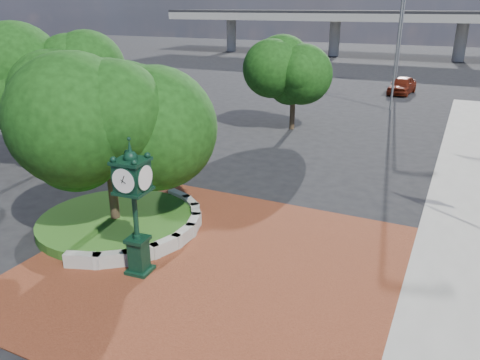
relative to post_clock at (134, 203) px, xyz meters
name	(u,v)px	position (x,y,z in m)	size (l,w,h in m)	color
ground	(227,253)	(1.99, 2.42, -2.52)	(200.00, 200.00, 0.00)	black
plaza	(213,265)	(1.99, 1.42, -2.50)	(12.00, 12.00, 0.04)	maroon
planter_wall	(164,231)	(-0.72, 2.42, -2.25)	(2.96, 6.77, 0.54)	#9E9B93
grass_bed	(116,222)	(-3.01, 2.42, -2.32)	(6.10, 6.10, 0.40)	#244C15
overpass	(428,17)	(1.77, 72.42, 4.02)	(90.00, 12.00, 7.50)	#9E9B93
tree_planter	(107,137)	(-3.01, 2.42, 1.20)	(5.20, 5.20, 6.33)	#38281C
tree_northwest	(52,90)	(-11.01, 7.42, 1.60)	(5.60, 5.60, 6.93)	#38281C
tree_street	(294,84)	(-2.01, 20.42, 0.72)	(4.40, 4.40, 5.45)	#38281C
post_clock	(134,203)	(0.00, 0.00, 0.00)	(1.03, 1.03, 4.59)	black
parked_car	(402,85)	(3.08, 38.57, -1.67)	(2.01, 5.00, 1.70)	#641D0E
street_lamp_near	(402,36)	(3.56, 30.26, 3.53)	(2.31, 0.61, 10.32)	slate
street_lamp_far	(404,29)	(2.20, 41.95, 3.57)	(2.33, 0.32, 10.39)	slate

